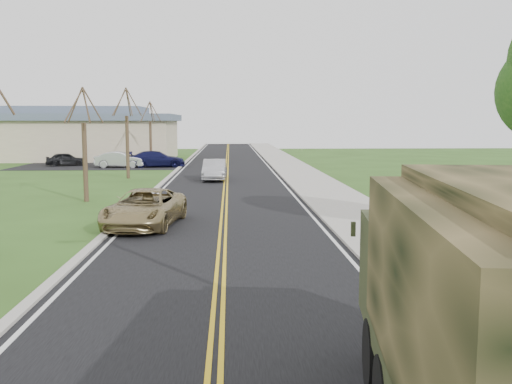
{
  "coord_description": "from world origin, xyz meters",
  "views": [
    {
      "loc": [
        0.27,
        -6.94,
        3.98
      ],
      "look_at": [
        1.09,
        10.85,
        1.8
      ],
      "focal_mm": 40.0,
      "sensor_mm": 36.0,
      "label": 1
    }
  ],
  "objects": [
    {
      "name": "road",
      "position": [
        0.0,
        40.0,
        0.01
      ],
      "size": [
        8.0,
        120.0,
        0.01
      ],
      "primitive_type": "cube",
      "color": "black",
      "rests_on": "ground"
    },
    {
      "name": "curb_right",
      "position": [
        4.15,
        40.0,
        0.06
      ],
      "size": [
        0.3,
        120.0,
        0.12
      ],
      "primitive_type": "cube",
      "color": "#9E998E",
      "rests_on": "ground"
    },
    {
      "name": "sidewalk_right",
      "position": [
        5.9,
        40.0,
        0.05
      ],
      "size": [
        3.2,
        120.0,
        0.1
      ],
      "primitive_type": "cube",
      "color": "#9E998E",
      "rests_on": "ground"
    },
    {
      "name": "curb_left",
      "position": [
        -4.15,
        40.0,
        0.05
      ],
      "size": [
        0.3,
        120.0,
        0.1
      ],
      "primitive_type": "cube",
      "color": "#9E998E",
      "rests_on": "ground"
    },
    {
      "name": "bare_tree_b",
      "position": [
        -7.0,
        22.0,
        2.48
      ],
      "size": [
        1.83,
        2.14,
        5.73
      ],
      "color": "#38281C",
      "rests_on": "ground"
    },
    {
      "name": "bare_tree_c",
      "position": [
        -7.0,
        34.0,
        2.78
      ],
      "size": [
        2.04,
        2.39,
        6.42
      ],
      "color": "#38281C",
      "rests_on": "ground"
    },
    {
      "name": "bare_tree_d",
      "position": [
        -7.0,
        46.0,
        2.55
      ],
      "size": [
        1.88,
        2.2,
        5.91
      ],
      "color": "#38281C",
      "rests_on": "ground"
    },
    {
      "name": "commercial_building",
      "position": [
        -15.98,
        55.97,
        2.69
      ],
      "size": [
        25.5,
        21.5,
        5.65
      ],
      "color": "tan",
      "rests_on": "ground"
    },
    {
      "name": "military_truck",
      "position": [
        3.17,
        -1.14,
        1.95
      ],
      "size": [
        3.23,
        7.05,
        3.4
      ],
      "rotation": [
        0.0,
        0.0,
        -0.13
      ],
      "color": "black",
      "rests_on": "ground"
    },
    {
      "name": "suv_champagne",
      "position": [
        -3.0,
        14.83,
        0.71
      ],
      "size": [
        3.02,
        5.4,
        1.43
      ],
      "primitive_type": "imported",
      "rotation": [
        0.0,
        0.0,
        -0.13
      ],
      "color": "#968354",
      "rests_on": "ground"
    },
    {
      "name": "sedan_silver",
      "position": [
        -0.8,
        32.42,
        0.72
      ],
      "size": [
        1.58,
        4.38,
        1.44
      ],
      "primitive_type": "imported",
      "rotation": [
        0.0,
        0.0,
        -0.01
      ],
      "color": "#BCBCC2",
      "rests_on": "ground"
    },
    {
      "name": "lot_car_dark",
      "position": [
        -14.74,
        46.12,
        0.62
      ],
      "size": [
        3.88,
        2.3,
        1.24
      ],
      "primitive_type": "imported",
      "rotation": [
        0.0,
        0.0,
        1.82
      ],
      "color": "black",
      "rests_on": "ground"
    },
    {
      "name": "lot_car_silver",
      "position": [
        -9.43,
        43.86,
        0.71
      ],
      "size": [
        4.35,
        1.58,
        1.42
      ],
      "primitive_type": "imported",
      "rotation": [
        0.0,
        0.0,
        1.55
      ],
      "color": "#B6B6BB",
      "rests_on": "ground"
    },
    {
      "name": "lot_car_navy",
      "position": [
        -6.24,
        44.29,
        0.73
      ],
      "size": [
        5.24,
        2.72,
        1.45
      ],
      "primitive_type": "imported",
      "rotation": [
        0.0,
        0.0,
        1.71
      ],
      "color": "#0E0F35",
      "rests_on": "ground"
    }
  ]
}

